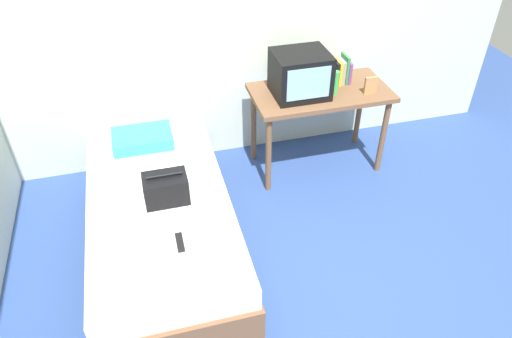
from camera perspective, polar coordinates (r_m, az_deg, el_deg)
ground_plane at (r=3.32m, az=5.52°, el=-16.49°), size 8.00×8.00×0.00m
wall_back at (r=4.11m, az=-3.21°, el=17.91°), size 5.20×0.10×2.60m
bed at (r=3.58m, az=-11.16°, el=-6.33°), size 1.00×2.00×0.48m
desk at (r=4.14m, az=7.61°, el=8.06°), size 1.16×0.60×0.76m
tv at (r=3.93m, az=5.31°, el=11.18°), size 0.44×0.39×0.36m
water_bottle at (r=4.01m, az=9.39°, el=10.11°), size 0.06×0.06×0.20m
book_row at (r=4.20m, az=10.09°, el=11.45°), size 0.14×0.16×0.24m
picture_frame at (r=4.09m, az=13.52°, el=9.68°), size 0.11×0.02×0.15m
pillow at (r=3.95m, az=-13.38°, el=3.54°), size 0.47×0.32×0.10m
handbag at (r=3.32m, az=-10.69°, el=-2.30°), size 0.30×0.20×0.22m
magazine at (r=3.09m, az=-11.90°, el=-8.68°), size 0.21×0.29×0.01m
remote_dark at (r=3.06m, az=-9.06°, el=-8.62°), size 0.04×0.16×0.02m
folded_towel at (r=2.87m, az=-8.61°, el=-12.02°), size 0.28×0.22×0.05m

